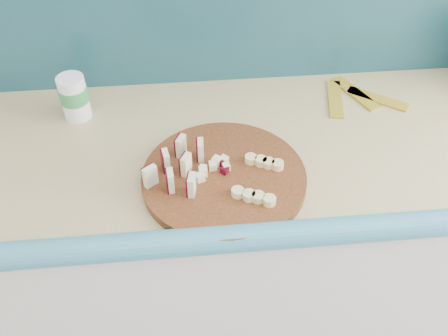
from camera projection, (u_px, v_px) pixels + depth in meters
kitchen_counter at (355, 242)px, 1.59m from camera, size 2.20×0.63×0.91m
cutting_board at (224, 178)px, 1.14m from camera, size 0.49×0.49×0.02m
apple_wedges at (178, 166)px, 1.11m from camera, size 0.14×0.16×0.05m
apple_chunks at (214, 170)px, 1.13m from camera, size 0.06×0.06×0.02m
banana_slices at (259, 179)px, 1.11m from camera, size 0.13×0.16×0.02m
canister at (74, 97)px, 1.28m from camera, size 0.07×0.07×0.12m
banana_peel at (356, 97)px, 1.38m from camera, size 0.23×0.19×0.01m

